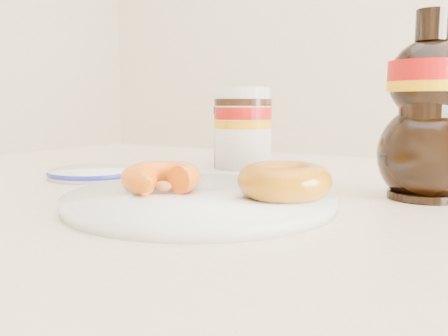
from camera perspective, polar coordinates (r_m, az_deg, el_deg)
The scene contains 8 objects.
dining_table at distance 0.62m, azimuth 7.80°, elevation -10.73°, with size 1.40×0.90×0.75m.
plate at distance 0.53m, azimuth -2.76°, elevation -3.58°, with size 0.28×0.28×0.01m.
donut_bitten at distance 0.54m, azimuth -7.21°, elevation -1.10°, with size 0.08×0.08×0.03m, color #CD6C0B.
donut_whole at distance 0.50m, azimuth 6.92°, elevation -1.45°, with size 0.09×0.09×0.03m, color #985409.
nutella_jar at distance 0.83m, azimuth 2.16°, elevation 4.96°, with size 0.09×0.09×0.13m.
syrup_bottle at distance 0.60m, azimuth 22.32°, elevation 6.53°, with size 0.11×0.09×0.21m, color black, non-canonical shape.
dark_jar at distance 0.83m, azimuth 1.00°, elevation 3.45°, with size 0.06×0.06×0.10m.
blue_rim_saucer at distance 0.75m, azimuth -14.70°, elevation -0.52°, with size 0.13×0.13×0.01m.
Camera 1 is at (0.22, -0.44, 0.86)m, focal length 40.00 mm.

